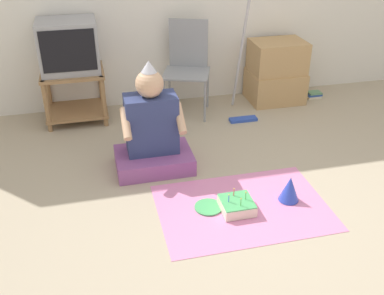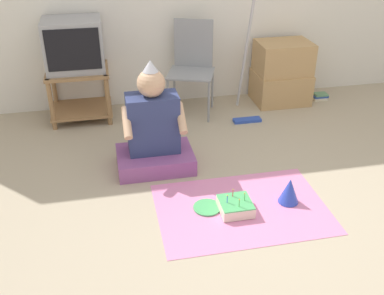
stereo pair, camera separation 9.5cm
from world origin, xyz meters
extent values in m
plane|color=tan|center=(0.00, 0.00, 0.00)|extent=(16.00, 16.00, 0.00)
cube|color=#997047|center=(-1.22, 1.83, 0.50)|extent=(0.59, 0.50, 0.03)
cube|color=#997047|center=(-1.22, 1.83, 0.09)|extent=(0.59, 0.50, 0.02)
cylinder|color=#997047|center=(-1.49, 1.61, 0.26)|extent=(0.04, 0.04, 0.51)
cylinder|color=#997047|center=(-0.96, 1.61, 0.26)|extent=(0.04, 0.04, 0.51)
cylinder|color=#997047|center=(-1.49, 2.05, 0.26)|extent=(0.04, 0.04, 0.51)
cylinder|color=#997047|center=(-0.96, 2.05, 0.26)|extent=(0.04, 0.04, 0.51)
cube|color=#99999E|center=(-1.22, 1.85, 0.75)|extent=(0.54, 0.43, 0.48)
cube|color=black|center=(-1.22, 1.62, 0.77)|extent=(0.48, 0.01, 0.38)
cube|color=gray|center=(-0.12, 1.70, 0.44)|extent=(0.56, 0.53, 0.02)
cube|color=gray|center=(-0.06, 1.89, 0.68)|extent=(0.38, 0.15, 0.49)
cylinder|color=gray|center=(-0.37, 1.60, 0.22)|extent=(0.02, 0.02, 0.44)
cylinder|color=gray|center=(0.01, 1.46, 0.22)|extent=(0.02, 0.02, 0.44)
cylinder|color=gray|center=(-0.25, 1.94, 0.22)|extent=(0.02, 0.02, 0.44)
cylinder|color=gray|center=(0.13, 1.81, 0.22)|extent=(0.02, 0.02, 0.44)
cube|color=tan|center=(0.90, 1.82, 0.16)|extent=(0.57, 0.46, 0.33)
cube|color=tan|center=(0.90, 1.82, 0.49)|extent=(0.56, 0.41, 0.33)
cube|color=#2D4CB2|center=(0.39, 1.40, 0.01)|extent=(0.28, 0.09, 0.03)
cylinder|color=#B7B7BC|center=(0.39, 1.57, 0.66)|extent=(0.03, 0.38, 1.27)
cube|color=beige|center=(1.36, 1.78, 0.01)|extent=(0.16, 0.12, 0.03)
cube|color=#284793|center=(1.36, 1.78, 0.04)|extent=(0.16, 0.10, 0.02)
cube|color=#60936B|center=(1.37, 1.78, 0.06)|extent=(0.14, 0.11, 0.02)
cube|color=#8C4C8C|center=(-0.62, 0.73, 0.07)|extent=(0.62, 0.44, 0.14)
cube|color=navy|center=(-0.62, 0.77, 0.38)|extent=(0.41, 0.23, 0.49)
sphere|color=tan|center=(-0.62, 0.77, 0.73)|extent=(0.22, 0.22, 0.22)
cone|color=silver|center=(-0.62, 0.77, 0.87)|extent=(0.12, 0.12, 0.09)
cylinder|color=tan|center=(-0.84, 0.66, 0.46)|extent=(0.06, 0.26, 0.21)
cylinder|color=tan|center=(-0.41, 0.66, 0.46)|extent=(0.06, 0.26, 0.21)
cube|color=pink|center=(-0.09, 0.02, 0.00)|extent=(1.23, 0.85, 0.01)
cube|color=#F4E0C6|center=(-0.14, 0.00, 0.04)|extent=(0.23, 0.23, 0.08)
cube|color=#4CB266|center=(-0.14, 0.00, 0.09)|extent=(0.23, 0.23, 0.01)
cylinder|color=#66C666|center=(-0.08, 0.00, 0.11)|extent=(0.01, 0.01, 0.06)
sphere|color=#FFCC4C|center=(-0.08, 0.00, 0.15)|extent=(0.01, 0.01, 0.01)
cylinder|color=#EA4C4C|center=(-0.15, 0.06, 0.11)|extent=(0.01, 0.01, 0.06)
sphere|color=#FFCC4C|center=(-0.15, 0.06, 0.15)|extent=(0.01, 0.01, 0.01)
cylinder|color=#4C7FE5|center=(-0.21, 0.00, 0.11)|extent=(0.01, 0.01, 0.06)
sphere|color=#FFCC4C|center=(-0.21, 0.00, 0.15)|extent=(0.01, 0.01, 0.01)
cylinder|color=#66C666|center=(-0.14, -0.06, 0.11)|extent=(0.01, 0.01, 0.06)
sphere|color=#FFCC4C|center=(-0.14, -0.06, 0.15)|extent=(0.01, 0.01, 0.01)
cone|color=blue|center=(0.27, 0.03, 0.10)|extent=(0.15, 0.15, 0.20)
cylinder|color=#4CB266|center=(-0.33, 0.07, 0.01)|extent=(0.20, 0.20, 0.01)
camera|label=1|loc=(-1.06, -2.45, 1.99)|focal=42.00mm
camera|label=2|loc=(-0.97, -2.47, 1.99)|focal=42.00mm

